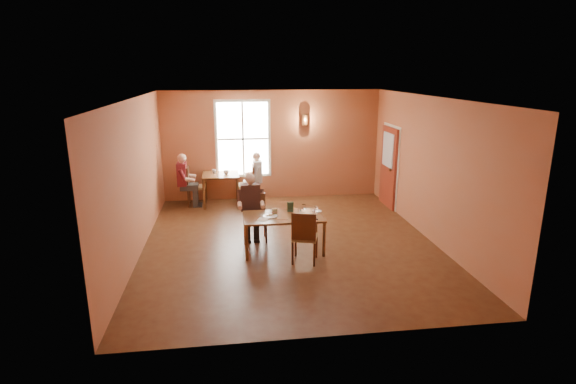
{
  "coord_description": "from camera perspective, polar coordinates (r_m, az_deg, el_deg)",
  "views": [
    {
      "loc": [
        -1.21,
        -8.78,
        3.53
      ],
      "look_at": [
        0.0,
        0.2,
        1.05
      ],
      "focal_mm": 28.0,
      "sensor_mm": 36.0,
      "label": 1
    }
  ],
  "objects": [
    {
      "name": "second_table",
      "position": [
        12.2,
        -8.47,
        0.37
      ],
      "size": [
        0.95,
        0.95,
        0.84
      ],
      "primitive_type": null,
      "color": "brown",
      "rests_on": "ground"
    },
    {
      "name": "menu_stand",
      "position": [
        9.08,
        0.29,
        -1.91
      ],
      "size": [
        0.13,
        0.07,
        0.21
      ],
      "primitive_type": "cube",
      "rotation": [
        0.0,
        0.0,
        0.03
      ],
      "color": "#294732",
      "rests_on": "main_table"
    },
    {
      "name": "wall_left",
      "position": [
        9.18,
        -18.72,
        1.72
      ],
      "size": [
        0.04,
        7.0,
        3.0
      ],
      "primitive_type": "cube",
      "color": "brown",
      "rests_on": "ground"
    },
    {
      "name": "goblet_c",
      "position": [
        8.7,
        1.46,
        -2.76
      ],
      "size": [
        0.09,
        0.09,
        0.19
      ],
      "primitive_type": null,
      "rotation": [
        0.0,
        0.0,
        -0.21
      ],
      "color": "silver",
      "rests_on": "main_table"
    },
    {
      "name": "main_table",
      "position": [
        9.0,
        -0.6,
        -5.26
      ],
      "size": [
        1.57,
        0.88,
        0.74
      ],
      "primitive_type": null,
      "color": "brown",
      "rests_on": "ground"
    },
    {
      "name": "diner_maroon",
      "position": [
        12.16,
        -11.73,
        1.48
      ],
      "size": [
        0.55,
        0.55,
        1.38
      ],
      "primitive_type": null,
      "rotation": [
        0.0,
        0.0,
        -1.57
      ],
      "color": "maroon",
      "rests_on": "ground"
    },
    {
      "name": "wall_right",
      "position": [
        9.95,
        17.58,
        2.81
      ],
      "size": [
        0.04,
        7.0,
        3.0
      ],
      "primitive_type": "cube",
      "color": "brown",
      "rests_on": "ground"
    },
    {
      "name": "chair_empty",
      "position": [
        8.47,
        2.17,
        -5.6
      ],
      "size": [
        0.56,
        0.56,
        1.02
      ],
      "primitive_type": null,
      "rotation": [
        0.0,
        0.0,
        -0.29
      ],
      "color": "brown",
      "rests_on": "ground"
    },
    {
      "name": "goblet_b",
      "position": [
        8.85,
        3.56,
        -2.42
      ],
      "size": [
        0.09,
        0.09,
        0.21
      ],
      "primitive_type": null,
      "rotation": [
        0.0,
        0.0,
        0.12
      ],
      "color": "white",
      "rests_on": "main_table"
    },
    {
      "name": "door",
      "position": [
        12.09,
        12.6,
        3.1
      ],
      "size": [
        0.12,
        1.04,
        2.1
      ],
      "primitive_type": "cube",
      "color": "maroon",
      "rests_on": "ground"
    },
    {
      "name": "wall_back",
      "position": [
        12.5,
        -2.04,
        5.96
      ],
      "size": [
        6.0,
        0.04,
        3.0
      ],
      "primitive_type": "cube",
      "color": "brown",
      "rests_on": "ground"
    },
    {
      "name": "wall_front",
      "position": [
        5.78,
        4.93,
        -5.3
      ],
      "size": [
        6.0,
        0.04,
        3.0
      ],
      "primitive_type": "cube",
      "color": "brown",
      "rests_on": "ground"
    },
    {
      "name": "ground",
      "position": [
        9.54,
        0.16,
        -6.41
      ],
      "size": [
        6.0,
        7.0,
        0.01
      ],
      "primitive_type": "cube",
      "color": "brown",
      "rests_on": "ground"
    },
    {
      "name": "chair_diner_white",
      "position": [
        12.18,
        -5.44,
        0.96
      ],
      "size": [
        0.46,
        0.46,
        1.05
      ],
      "primitive_type": null,
      "rotation": [
        0.0,
        0.0,
        1.57
      ],
      "color": "brown",
      "rests_on": "ground"
    },
    {
      "name": "diner_white",
      "position": [
        12.14,
        -5.31,
        1.62
      ],
      "size": [
        0.54,
        0.54,
        1.34
      ],
      "primitive_type": null,
      "rotation": [
        0.0,
        0.0,
        1.57
      ],
      "color": "white",
      "rests_on": "ground"
    },
    {
      "name": "plate_food",
      "position": [
        8.83,
        -2.28,
        -3.03
      ],
      "size": [
        0.38,
        0.38,
        0.04
      ],
      "primitive_type": "cylinder",
      "rotation": [
        0.0,
        0.0,
        0.43
      ],
      "color": "white",
      "rests_on": "main_table"
    },
    {
      "name": "wall_sconce",
      "position": [
        12.43,
        2.16,
        9.16
      ],
      "size": [
        0.16,
        0.16,
        0.28
      ],
      "primitive_type": "cylinder",
      "color": "brown",
      "rests_on": "wall_back"
    },
    {
      "name": "cup_b",
      "position": [
        12.19,
        -9.36,
        2.61
      ],
      "size": [
        0.13,
        0.13,
        0.1
      ],
      "primitive_type": "imported",
      "rotation": [
        0.0,
        0.0,
        0.16
      ],
      "color": "silver",
      "rests_on": "second_table"
    },
    {
      "name": "chair_diner_maroon",
      "position": [
        12.2,
        -11.55,
        0.76
      ],
      "size": [
        0.47,
        0.47,
        1.06
      ],
      "primitive_type": null,
      "rotation": [
        0.0,
        0.0,
        -1.57
      ],
      "color": "#572D14",
      "rests_on": "ground"
    },
    {
      "name": "napkin",
      "position": [
        8.66,
        -3.23,
        -3.51
      ],
      "size": [
        0.25,
        0.25,
        0.01
      ],
      "primitive_type": "cube",
      "rotation": [
        0.0,
        0.0,
        -0.4
      ],
      "color": "white",
      "rests_on": "main_table"
    },
    {
      "name": "ceiling",
      "position": [
        8.88,
        0.18,
        11.89
      ],
      "size": [
        6.0,
        7.0,
        0.04
      ],
      "primitive_type": "cube",
      "color": "white",
      "rests_on": "wall_back"
    },
    {
      "name": "knife",
      "position": [
        8.64,
        -0.68,
        -3.54
      ],
      "size": [
        0.21,
        0.06,
        0.0
      ],
      "primitive_type": "cube",
      "rotation": [
        0.0,
        0.0,
        -0.2
      ],
      "color": "white",
      "rests_on": "main_table"
    },
    {
      "name": "window",
      "position": [
        12.37,
        -5.74,
        6.73
      ],
      "size": [
        1.36,
        0.1,
        1.96
      ],
      "primitive_type": "cube",
      "color": "white",
      "rests_on": "wall_back"
    },
    {
      "name": "cup_a",
      "position": [
        12.02,
        -7.86,
        2.5
      ],
      "size": [
        0.17,
        0.17,
        0.11
      ],
      "primitive_type": "imported",
      "rotation": [
        0.0,
        0.0,
        0.29
      ],
      "color": "silver",
      "rests_on": "second_table"
    },
    {
      "name": "goblet_a",
      "position": [
        9.03,
        2.01,
        -2.08
      ],
      "size": [
        0.1,
        0.1,
        0.19
      ],
      "primitive_type": null,
      "rotation": [
        0.0,
        0.0,
        -0.42
      ],
      "color": "white",
      "rests_on": "main_table"
    },
    {
      "name": "diner_main",
      "position": [
        9.44,
        -4.09,
        -2.33
      ],
      "size": [
        0.54,
        0.54,
        1.35
      ],
      "primitive_type": null,
      "rotation": [
        0.0,
        0.0,
        3.14
      ],
      "color": "black",
      "rests_on": "ground"
    },
    {
      "name": "side_plate",
      "position": [
        9.16,
        3.68,
        -2.43
      ],
      "size": [
        0.23,
        0.23,
        0.02
      ],
      "primitive_type": "cylinder",
      "rotation": [
        0.0,
        0.0,
        -0.17
      ],
      "color": "white",
      "rests_on": "main_table"
    },
    {
      "name": "sandwich",
      "position": [
        8.93,
        -1.73,
        -2.56
      ],
      "size": [
        0.11,
        0.1,
        0.11
      ],
      "primitive_type": "cube",
      "rotation": [
        0.0,
        0.0,
        0.2
      ],
      "color": "tan",
      "rests_on": "main_table"
    },
    {
      "name": "chair_diner_main",
      "position": [
        9.52,
        -4.08,
        -3.33
      ],
      "size": [
        0.43,
        0.43,
        0.98
      ],
      "primitive_type": null,
      "rotation": [
        0.0,
        0.0,
        3.14
      ],
      "color": "#442311",
      "rests_on": "ground"
    },
    {
      "name": "sunglasses",
      "position": [
        8.65,
        3.33,
        -3.49
      ],
      "size": [
        0.15,
        0.07,
        0.02
      ],
      "primitive_type": "cube",
      "rotation": [
        0.0,
        0.0,
        0.19
      ],
      "color": "black",
      "rests_on": "main_table"
    }
  ]
}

